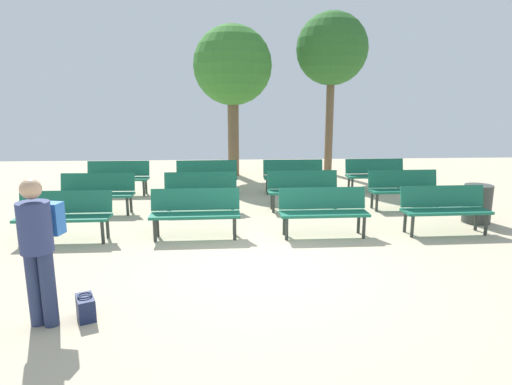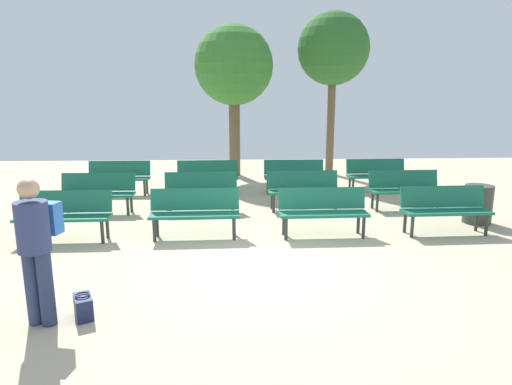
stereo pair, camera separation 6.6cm
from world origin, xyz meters
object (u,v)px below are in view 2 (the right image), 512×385
at_px(bench_r2_c3, 376,173).
at_px(tree_0, 333,50).
at_px(bench_r0_c2, 323,209).
at_px(bench_r1_c2, 303,188).
at_px(bench_r0_c1, 195,210).
at_px(tree_1, 234,67).
at_px(trash_bin, 478,204).
at_px(bench_r2_c0, 119,175).
at_px(bench_r2_c2, 294,174).
at_px(bench_r1_c0, 97,191).
at_px(bench_r1_c3, 405,187).
at_px(handbag, 83,307).
at_px(bench_r0_c0, 64,212).
at_px(bench_r0_c3, 445,207).
at_px(bench_r1_c1, 201,189).
at_px(bench_r2_c1, 208,175).
at_px(visitor_with_backpack, 37,243).

bearing_deg(bench_r2_c3, tree_0, 101.40).
bearing_deg(bench_r0_c2, bench_r1_c2, 90.82).
bearing_deg(bench_r0_c1, bench_r2_c3, 38.64).
xyz_separation_m(tree_1, trash_bin, (4.88, -5.99, -3.08)).
relative_size(bench_r2_c0, bench_r2_c2, 1.00).
bearing_deg(bench_r0_c2, bench_r1_c0, 157.40).
height_order(bench_r1_c3, handbag, bench_r1_c3).
bearing_deg(bench_r0_c0, tree_1, 65.29).
relative_size(bench_r0_c3, bench_r1_c1, 1.00).
xyz_separation_m(bench_r0_c2, tree_0, (1.60, 6.76, 3.50)).
bearing_deg(bench_r2_c1, bench_r2_c2, -2.11).
relative_size(bench_r1_c3, trash_bin, 2.07).
height_order(bench_r1_c1, bench_r2_c2, same).
xyz_separation_m(bench_r1_c2, tree_0, (1.65, 4.82, 3.50)).
bearing_deg(visitor_with_backpack, bench_r1_c2, -115.23).
xyz_separation_m(bench_r0_c3, bench_r1_c2, (-2.34, 1.90, 0.00)).
bearing_deg(bench_r1_c0, visitor_with_backpack, -79.26).
height_order(bench_r0_c2, bench_r2_c1, same).
bearing_deg(bench_r2_c0, bench_r2_c3, 0.22).
height_order(handbag, trash_bin, trash_bin).
height_order(bench_r0_c2, bench_r1_c2, same).
xyz_separation_m(bench_r2_c0, tree_0, (6.23, 2.96, 3.50)).
xyz_separation_m(visitor_with_backpack, trash_bin, (7.05, 3.69, -0.55)).
relative_size(bench_r1_c0, bench_r2_c0, 1.00).
height_order(tree_1, trash_bin, tree_1).
xyz_separation_m(bench_r0_c0, visitor_with_backpack, (0.86, -2.98, 0.43)).
bearing_deg(bench_r0_c3, bench_r0_c1, 178.69).
bearing_deg(visitor_with_backpack, trash_bin, -140.86).
bearing_deg(bench_r0_c0, bench_r1_c3, 15.22).
distance_m(bench_r0_c1, bench_r1_c0, 2.92).
relative_size(bench_r2_c2, tree_1, 0.34).
bearing_deg(bench_r1_c0, tree_1, 58.67).
distance_m(bench_r1_c2, bench_r2_c3, 2.97).
height_order(bench_r1_c1, bench_r2_c3, same).
bearing_deg(bench_r1_c1, tree_1, 79.32).
distance_m(visitor_with_backpack, trash_bin, 7.98).
height_order(bench_r1_c0, trash_bin, bench_r1_c0).
bearing_deg(tree_1, trash_bin, -50.81).
distance_m(bench_r2_c1, trash_bin, 6.42).
relative_size(bench_r0_c0, bench_r2_c0, 1.00).
bearing_deg(tree_0, trash_bin, -74.33).
distance_m(bench_r0_c1, bench_r1_c1, 1.84).
relative_size(bench_r0_c3, bench_r1_c3, 1.00).
distance_m(bench_r1_c0, visitor_with_backpack, 4.96).
relative_size(bench_r0_c2, visitor_with_backpack, 0.97).
bearing_deg(handbag, bench_r0_c0, 113.49).
xyz_separation_m(bench_r0_c2, bench_r2_c0, (-4.63, 3.80, 0.00)).
bearing_deg(bench_r0_c3, tree_1, 119.02).
distance_m(bench_r2_c1, tree_1, 4.20).
height_order(bench_r0_c1, bench_r1_c0, same).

